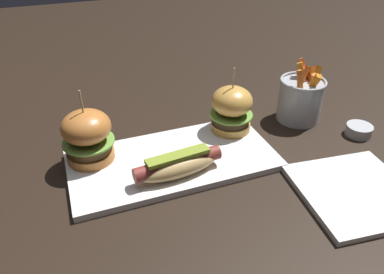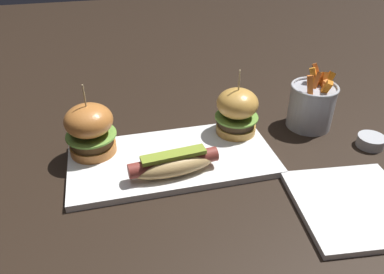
{
  "view_description": "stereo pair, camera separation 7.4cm",
  "coord_description": "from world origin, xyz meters",
  "px_view_note": "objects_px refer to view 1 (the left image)",
  "views": [
    {
      "loc": [
        -0.18,
        -0.58,
        0.46
      ],
      "look_at": [
        0.04,
        0.0,
        0.05
      ],
      "focal_mm": 34.55,
      "sensor_mm": 36.0,
      "label": 1
    },
    {
      "loc": [
        -0.11,
        -0.6,
        0.46
      ],
      "look_at": [
        0.04,
        0.0,
        0.05
      ],
      "focal_mm": 34.55,
      "sensor_mm": 36.0,
      "label": 2
    }
  ],
  "objects_px": {
    "slider_left": "(88,136)",
    "fries_bucket": "(301,98)",
    "platter_main": "(173,160)",
    "slider_right": "(232,109)",
    "hot_dog": "(178,165)",
    "side_plate": "(356,192)",
    "sauce_ramekin": "(359,130)"
  },
  "relations": [
    {
      "from": "slider_left",
      "to": "fries_bucket",
      "type": "relative_size",
      "value": 1.06
    },
    {
      "from": "platter_main",
      "to": "slider_right",
      "type": "xyz_separation_m",
      "value": [
        0.16,
        0.06,
        0.06
      ]
    },
    {
      "from": "hot_dog",
      "to": "side_plate",
      "type": "bearing_deg",
      "value": -27.86
    },
    {
      "from": "slider_right",
      "to": "sauce_ramekin",
      "type": "bearing_deg",
      "value": -21.1
    },
    {
      "from": "hot_dog",
      "to": "sauce_ramekin",
      "type": "distance_m",
      "value": 0.44
    },
    {
      "from": "slider_right",
      "to": "sauce_ramekin",
      "type": "distance_m",
      "value": 0.3
    },
    {
      "from": "slider_left",
      "to": "platter_main",
      "type": "bearing_deg",
      "value": -19.65
    },
    {
      "from": "hot_dog",
      "to": "slider_left",
      "type": "bearing_deg",
      "value": 143.01
    },
    {
      "from": "slider_right",
      "to": "side_plate",
      "type": "xyz_separation_m",
      "value": [
        0.13,
        -0.27,
        -0.06
      ]
    },
    {
      "from": "slider_left",
      "to": "fries_bucket",
      "type": "distance_m",
      "value": 0.5
    },
    {
      "from": "platter_main",
      "to": "hot_dog",
      "type": "height_order",
      "value": "hot_dog"
    },
    {
      "from": "hot_dog",
      "to": "slider_right",
      "type": "xyz_separation_m",
      "value": [
        0.16,
        0.11,
        0.03
      ]
    },
    {
      "from": "slider_left",
      "to": "side_plate",
      "type": "xyz_separation_m",
      "value": [
        0.44,
        -0.26,
        -0.06
      ]
    },
    {
      "from": "fries_bucket",
      "to": "slider_right",
      "type": "bearing_deg",
      "value": -178.16
    },
    {
      "from": "slider_right",
      "to": "side_plate",
      "type": "distance_m",
      "value": 0.3
    },
    {
      "from": "hot_dog",
      "to": "fries_bucket",
      "type": "xyz_separation_m",
      "value": [
        0.35,
        0.12,
        0.02
      ]
    },
    {
      "from": "sauce_ramekin",
      "to": "side_plate",
      "type": "height_order",
      "value": "sauce_ramekin"
    },
    {
      "from": "side_plate",
      "to": "fries_bucket",
      "type": "bearing_deg",
      "value": 77.51
    },
    {
      "from": "slider_left",
      "to": "sauce_ramekin",
      "type": "relative_size",
      "value": 2.6
    },
    {
      "from": "slider_left",
      "to": "sauce_ramekin",
      "type": "bearing_deg",
      "value": -9.9
    },
    {
      "from": "platter_main",
      "to": "side_plate",
      "type": "distance_m",
      "value": 0.35
    },
    {
      "from": "slider_right",
      "to": "hot_dog",
      "type": "bearing_deg",
      "value": -145.1
    },
    {
      "from": "platter_main",
      "to": "sauce_ramekin",
      "type": "xyz_separation_m",
      "value": [
        0.43,
        -0.05,
        0.01
      ]
    },
    {
      "from": "hot_dog",
      "to": "slider_right",
      "type": "height_order",
      "value": "slider_right"
    },
    {
      "from": "slider_right",
      "to": "platter_main",
      "type": "bearing_deg",
      "value": -159.47
    },
    {
      "from": "slider_left",
      "to": "sauce_ramekin",
      "type": "distance_m",
      "value": 0.6
    },
    {
      "from": "slider_left",
      "to": "fries_bucket",
      "type": "height_order",
      "value": "slider_left"
    },
    {
      "from": "slider_right",
      "to": "slider_left",
      "type": "bearing_deg",
      "value": -179.37
    },
    {
      "from": "platter_main",
      "to": "slider_left",
      "type": "xyz_separation_m",
      "value": [
        -0.15,
        0.06,
        0.06
      ]
    },
    {
      "from": "fries_bucket",
      "to": "platter_main",
      "type": "bearing_deg",
      "value": -169.31
    },
    {
      "from": "slider_left",
      "to": "slider_right",
      "type": "xyz_separation_m",
      "value": [
        0.31,
        0.0,
        -0.0
      ]
    },
    {
      "from": "platter_main",
      "to": "fries_bucket",
      "type": "distance_m",
      "value": 0.35
    }
  ]
}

